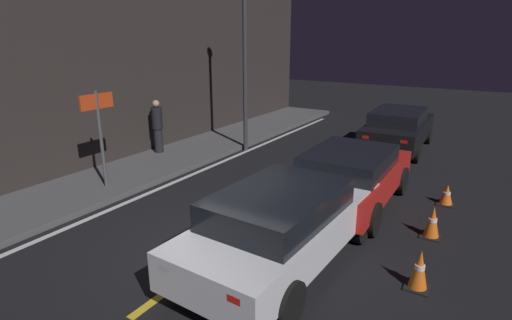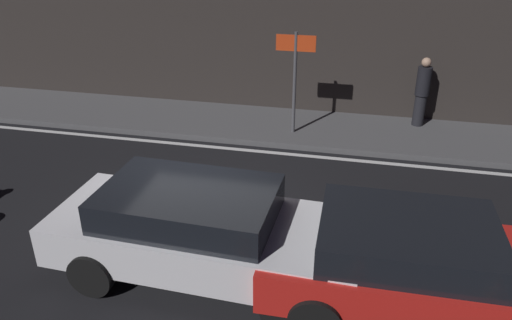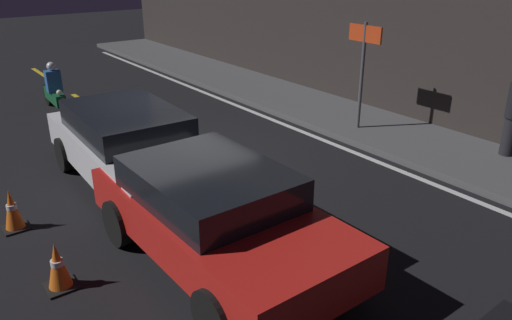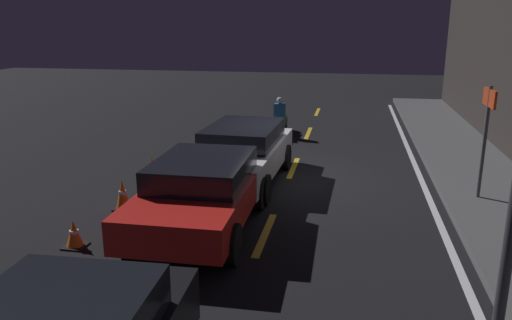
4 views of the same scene
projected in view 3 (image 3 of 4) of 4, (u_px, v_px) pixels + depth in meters
ground_plane at (177, 162)px, 10.12m from camera, size 56.00×56.00×0.00m
raised_curb at (340, 116)px, 12.67m from camera, size 28.00×2.33×0.14m
lane_dash_a at (41, 73)px, 17.52m from camera, size 2.00×0.14×0.01m
lane_dash_b at (84, 102)px, 14.19m from camera, size 2.00×0.14×0.01m
lane_dash_c at (155, 147)px, 10.86m from camera, size 2.00×0.14×0.01m
lane_dash_d at (288, 234)px, 7.53m from camera, size 2.00×0.14×0.01m
lane_solid_kerb at (298, 130)px, 11.92m from camera, size 25.20×0.14×0.01m
sedan_white at (131, 145)px, 8.89m from camera, size 4.53×2.06×1.39m
taxi_red at (216, 212)px, 6.61m from camera, size 4.12×2.03×1.34m
motorcycle at (54, 93)px, 12.99m from camera, size 2.37×0.37×1.37m
traffic_cone_near at (12, 210)px, 7.55m from camera, size 0.37×0.37×0.66m
traffic_cone_mid at (58, 266)px, 6.21m from camera, size 0.38×0.38×0.64m
shop_sign at (364, 55)px, 11.03m from camera, size 0.90×0.08×2.40m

